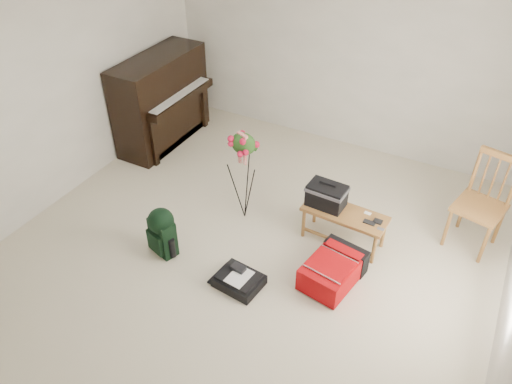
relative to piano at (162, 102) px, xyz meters
The scene contains 11 objects.
floor 2.77m from the piano, 36.20° to the right, with size 5.00×5.50×0.01m, color beige.
ceiling 3.31m from the piano, 36.20° to the right, with size 5.00×5.50×0.01m, color white.
wall_back 2.55m from the piano, 27.74° to the left, with size 5.00×0.04×2.50m, color silver.
wall_left 1.76m from the piano, 101.09° to the right, with size 0.04×5.50×2.50m, color silver.
piano is the anchor object (origin of this frame).
bench 2.98m from the piano, 16.53° to the right, with size 0.92×0.41×0.70m.
dining_chair 4.26m from the piano, ahead, with size 0.57×0.57×1.09m.
red_suitcase 3.47m from the piano, 24.30° to the right, with size 0.55×0.73×0.28m.
black_duffel 3.09m from the piano, 39.90° to the right, with size 0.48×0.40×0.19m.
green_backpack 2.39m from the piano, 54.05° to the right, with size 0.33×0.30×0.57m.
flower_stand 2.11m from the piano, 27.99° to the right, with size 0.47×0.47×1.16m.
Camera 1 is at (1.93, -3.30, 3.77)m, focal length 35.00 mm.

